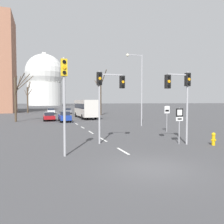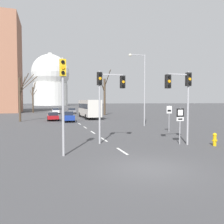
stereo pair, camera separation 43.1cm
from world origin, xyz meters
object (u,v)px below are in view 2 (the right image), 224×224
at_px(traffic_signal_centre_tall, 108,89).
at_px(sedan_far_left, 56,111).
at_px(fire_hydrant, 215,139).
at_px(city_bus, 89,107).
at_px(traffic_signal_near_left, 63,88).
at_px(sedan_near_right, 72,111).
at_px(traffic_signal_near_right, 181,89).
at_px(sedan_far_right, 53,116).
at_px(route_sign_post, 180,119).
at_px(sedan_mid_centre, 83,111).
at_px(speed_limit_sign, 169,114).
at_px(sedan_near_left, 68,116).
at_px(street_lamp_right, 142,83).

distance_m(traffic_signal_centre_tall, sedan_far_left, 42.79).
distance_m(fire_hydrant, sedan_far_left, 46.69).
relative_size(traffic_signal_centre_tall, city_bus, 0.50).
height_order(traffic_signal_near_left, sedan_near_right, traffic_signal_near_left).
distance_m(traffic_signal_near_right, sedan_far_left, 45.53).
bearing_deg(city_bus, sedan_far_left, 108.17).
bearing_deg(sedan_far_right, route_sign_post, -71.03).
height_order(traffic_signal_near_right, traffic_signal_centre_tall, traffic_signal_centre_tall).
bearing_deg(traffic_signal_near_left, sedan_far_right, 89.49).
relative_size(traffic_signal_near_left, city_bus, 0.53).
bearing_deg(traffic_signal_centre_tall, sedan_mid_centre, 83.31).
relative_size(speed_limit_sign, sedan_far_right, 0.67).
xyz_separation_m(traffic_signal_centre_tall, route_sign_post, (4.98, -1.99, -2.28)).
distance_m(sedan_near_left, sedan_near_right, 24.92).
height_order(traffic_signal_near_right, route_sign_post, traffic_signal_near_right).
bearing_deg(sedan_far_right, speed_limit_sign, -58.80).
bearing_deg(fire_hydrant, city_bus, 96.79).
bearing_deg(route_sign_post, sedan_far_left, 98.82).
distance_m(sedan_near_right, sedan_mid_centre, 6.68).
height_order(fire_hydrant, sedan_far_left, sedan_far_left).
xyz_separation_m(street_lamp_right, sedan_far_right, (-10.77, 11.96, -4.85)).
bearing_deg(speed_limit_sign, traffic_signal_centre_tall, -153.15).
height_order(route_sign_post, fire_hydrant, route_sign_post).
bearing_deg(traffic_signal_near_right, street_lamp_right, 78.01).
bearing_deg(street_lamp_right, fire_hydrant, -91.93).
relative_size(route_sign_post, fire_hydrant, 2.89).
bearing_deg(traffic_signal_centre_tall, traffic_signal_near_left, -139.81).
xyz_separation_m(traffic_signal_near_right, fire_hydrant, (2.18, -0.91, -3.55)).
xyz_separation_m(sedan_mid_centre, city_bus, (-0.80, -11.77, 1.27)).
distance_m(speed_limit_sign, sedan_far_left, 39.92).
height_order(traffic_signal_near_right, speed_limit_sign, traffic_signal_near_right).
height_order(sedan_mid_centre, city_bus, city_bus).
relative_size(traffic_signal_centre_tall, sedan_far_left, 1.35).
height_order(traffic_signal_centre_tall, sedan_far_right, traffic_signal_centre_tall).
bearing_deg(sedan_near_left, fire_hydrant, -70.12).
height_order(traffic_signal_near_right, street_lamp_right, street_lamp_right).
relative_size(street_lamp_right, sedan_near_right, 2.29).
relative_size(fire_hydrant, sedan_near_left, 0.21).
height_order(fire_hydrant, sedan_near_right, sedan_near_right).
height_order(traffic_signal_near_right, fire_hydrant, traffic_signal_near_right).
height_order(speed_limit_sign, street_lamp_right, street_lamp_right).
xyz_separation_m(traffic_signal_near_left, sedan_far_left, (1.57, 45.58, -3.13)).
relative_size(speed_limit_sign, sedan_near_right, 0.69).
xyz_separation_m(sedan_far_left, sedan_far_right, (-1.35, -20.57, -0.05)).
bearing_deg(sedan_far_left, sedan_near_right, 16.44).
bearing_deg(sedan_far_right, sedan_mid_centre, 63.59).
distance_m(traffic_signal_near_left, street_lamp_right, 17.15).
distance_m(street_lamp_right, sedan_far_right, 16.81).
bearing_deg(traffic_signal_near_left, sedan_near_left, 83.68).
relative_size(sedan_mid_centre, sedan_far_right, 1.08).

